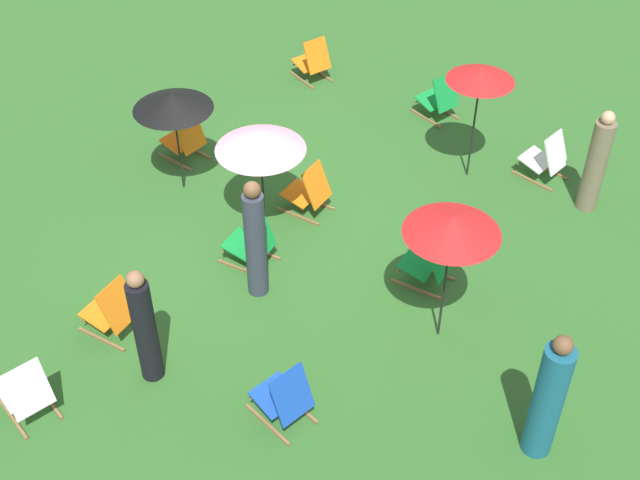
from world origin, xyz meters
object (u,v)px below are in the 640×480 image
Objects in this scene: deckchair_9 at (309,192)px; umbrella_3 at (260,140)px; deckchair_0 at (112,311)px; person_3 at (596,164)px; person_0 at (548,399)px; deckchair_4 at (284,398)px; deckchair_6 at (429,262)px; person_1 at (145,328)px; deckchair_11 at (25,392)px; deckchair_5 at (251,242)px; umbrella_0 at (453,225)px; deckchair_7 at (546,158)px; umbrella_2 at (172,101)px; deckchair_8 at (185,139)px; person_2 at (255,241)px; deckchair_3 at (313,61)px; deckchair_10 at (439,99)px.

umbrella_3 is (0.68, -0.29, 1.14)m from deckchair_9.
deckchair_0 is 1.00× the size of deckchair_9.
person_3 is (-3.46, 3.50, -0.72)m from umbrella_3.
deckchair_4 is at bearing 179.45° from person_0.
person_0 is at bearing 63.35° from deckchair_9.
deckchair_6 is 0.49× the size of person_1.
deckchair_11 is 0.46× the size of person_0.
deckchair_9 is 1.36m from umbrella_3.
person_0 is (-1.50, 2.46, 0.48)m from deckchair_4.
deckchair_11 is at bearing -14.79° from deckchair_5.
deckchair_0 is 0.99× the size of deckchair_5.
umbrella_0 is (-4.10, 3.01, 1.45)m from deckchair_11.
person_3 is at bearing 78.30° from deckchair_7.
umbrella_2 is (-4.20, -1.85, 1.20)m from deckchair_11.
deckchair_0 is 0.49× the size of person_1.
person_3 is at bearing 141.57° from deckchair_0.
person_3 is at bearing 116.33° from deckchair_8.
deckchair_7 is 0.46× the size of person_2.
deckchair_9 is at bearing 36.78° from person_1.
person_3 is (-2.96, 0.94, 0.43)m from deckchair_6.
deckchair_4 is at bearing 3.85° from deckchair_7.
deckchair_9 is at bearing 156.52° from umbrella_3.
deckchair_0 and deckchair_11 have the same top height.
person_0 is at bearing 149.50° from person_2.
person_1 is at bearing 174.01° from person_0.
deckchair_7 is (-6.54, 2.67, 0.00)m from deckchair_0.
deckchair_9 is (3.13, 2.52, 0.00)m from deckchair_3.
person_0 reaches higher than deckchair_11.
deckchair_9 is at bearing 53.17° from deckchair_3.
umbrella_0 is at bearing 44.94° from deckchair_10.
umbrella_0 is at bearing 171.81° from deckchair_4.
deckchair_10 is at bearing 175.47° from umbrella_3.
deckchair_10 is 0.50× the size of umbrella_3.
deckchair_9 is at bearing -104.12° from deckchair_6.
person_1 is (2.28, 0.45, 0.44)m from deckchair_5.
deckchair_6 is at bearing 3.21° from deckchair_7.
deckchair_10 is at bearing -170.55° from deckchair_11.
deckchair_5 is 1.42m from umbrella_3.
person_0 is 4.16m from person_2.
deckchair_8 is 1.44m from umbrella_2.
umbrella_3 is at bearing -30.96° from deckchair_7.
deckchair_3 is 5.82m from person_2.
deckchair_6 is 0.99× the size of deckchair_10.
umbrella_3 reaches higher than deckchair_4.
deckchair_11 is (4.81, -2.35, 0.00)m from deckchair_6.
person_3 is (0.25, 0.87, 0.43)m from deckchair_7.
person_1 is at bearing -35.34° from deckchair_6.
umbrella_0 is (3.93, 0.59, 1.45)m from deckchair_7.
deckchair_9 is (-3.51, 0.33, 0.00)m from deckchair_0.
deckchair_11 is at bearing -177.26° from person_0.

